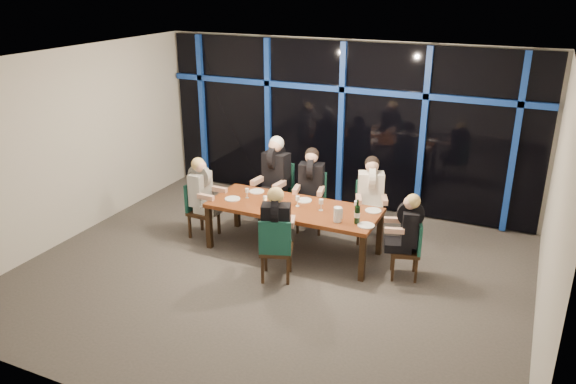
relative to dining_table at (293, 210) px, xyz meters
name	(u,v)px	position (x,y,z in m)	size (l,w,h in m)	color
room	(269,138)	(0.00, -0.80, 1.34)	(7.04, 7.00, 3.02)	#524C49
window_wall	(343,123)	(0.01, 2.13, 0.87)	(6.86, 0.43, 2.94)	black
dining_table	(293,210)	(0.00, 0.00, 0.00)	(2.60, 1.00, 0.75)	brown
chair_far_left	(278,189)	(-0.71, 0.95, -0.10)	(0.53, 0.53, 1.04)	#311E10
chair_far_mid	(312,198)	(-0.07, 0.90, -0.14)	(0.53, 0.53, 0.97)	#311E10
chair_far_right	(369,208)	(0.92, 0.92, -0.15)	(0.57, 0.57, 0.96)	#311E10
chair_end_left	(199,206)	(-1.62, -0.11, -0.17)	(0.44, 0.44, 0.91)	#311E10
chair_end_right	(411,246)	(1.82, -0.06, -0.20)	(0.49, 0.49, 0.86)	#311E10
chair_near_mid	(276,247)	(0.15, -0.94, -0.15)	(0.56, 0.56, 0.95)	#311E10
diner_far_left	(275,168)	(-0.72, 0.87, 0.31)	(0.55, 0.67, 1.01)	black
diner_far_mid	(311,178)	(-0.05, 0.82, 0.24)	(0.53, 0.65, 0.94)	black
diner_far_right	(371,187)	(0.95, 0.84, 0.23)	(0.58, 0.66, 0.93)	white
diner_end_left	(202,186)	(-1.54, -0.12, 0.19)	(0.57, 0.46, 0.89)	black
diner_end_right	(407,224)	(1.75, -0.08, 0.14)	(0.58, 0.50, 0.83)	black
diner_near_mid	(276,219)	(0.12, -0.86, 0.22)	(0.57, 0.65, 0.92)	black
plate_far_left	(257,191)	(-0.78, 0.31, 0.08)	(0.24, 0.24, 0.01)	white
plate_far_mid	(304,200)	(0.06, 0.27, 0.08)	(0.24, 0.24, 0.01)	white
plate_far_right	(373,211)	(1.15, 0.31, 0.08)	(0.24, 0.24, 0.01)	white
plate_end_left	(232,199)	(-0.98, -0.14, 0.08)	(0.24, 0.24, 0.01)	white
plate_end_right	(366,225)	(1.21, -0.24, 0.08)	(0.24, 0.24, 0.01)	white
plate_near_mid	(281,213)	(-0.06, -0.33, 0.08)	(0.24, 0.24, 0.01)	white
wine_bottle	(357,214)	(1.06, -0.20, 0.20)	(0.08, 0.08, 0.36)	black
water_pitcher	(338,214)	(0.80, -0.26, 0.18)	(0.13, 0.12, 0.21)	white
tea_light	(274,210)	(-0.19, -0.28, 0.08)	(0.05, 0.05, 0.03)	#FFAB4C
wine_glass_a	(265,199)	(-0.40, -0.16, 0.18)	(0.06, 0.06, 0.16)	silver
wine_glass_b	(297,199)	(0.05, 0.03, 0.19)	(0.06, 0.06, 0.16)	silver
wine_glass_c	(321,202)	(0.44, 0.02, 0.20)	(0.07, 0.07, 0.18)	white
wine_glass_d	(247,191)	(-0.80, 0.01, 0.18)	(0.06, 0.06, 0.16)	silver
wine_glass_e	(356,204)	(0.92, 0.20, 0.19)	(0.06, 0.06, 0.17)	white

